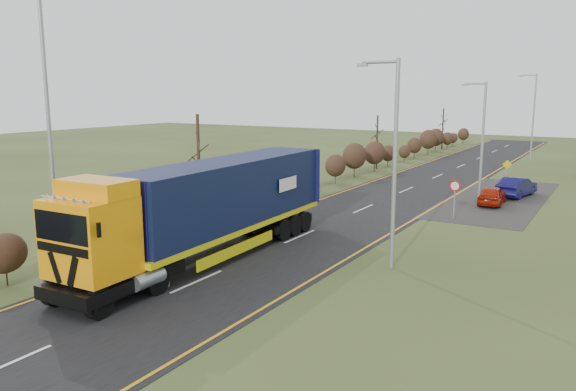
% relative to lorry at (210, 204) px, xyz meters
% --- Properties ---
extents(ground, '(160.00, 160.00, 0.00)m').
position_rel_lorry_xyz_m(ground, '(1.45, 1.30, -2.47)').
color(ground, '#35401B').
rests_on(ground, ground).
extents(road, '(8.00, 120.00, 0.02)m').
position_rel_lorry_xyz_m(road, '(1.45, 11.30, -2.46)').
color(road, black).
rests_on(road, ground).
extents(layby, '(6.00, 18.00, 0.02)m').
position_rel_lorry_xyz_m(layby, '(7.95, 21.30, -2.46)').
color(layby, '#292724').
rests_on(layby, ground).
extents(lane_markings, '(7.52, 116.00, 0.01)m').
position_rel_lorry_xyz_m(lane_markings, '(1.45, 10.99, -2.44)').
color(lane_markings, gold).
rests_on(lane_markings, road).
extents(hedgerow, '(2.24, 102.04, 6.05)m').
position_rel_lorry_xyz_m(hedgerow, '(-4.55, 9.20, -0.86)').
color(hedgerow, black).
rests_on(hedgerow, ground).
extents(lorry, '(3.05, 15.72, 4.36)m').
position_rel_lorry_xyz_m(lorry, '(0.00, 0.00, 0.00)').
color(lorry, black).
rests_on(lorry, ground).
extents(car_red_hatchback, '(1.67, 3.73, 1.25)m').
position_rel_lorry_xyz_m(car_red_hatchback, '(8.05, 18.89, -1.85)').
color(car_red_hatchback, '#9D1B07').
rests_on(car_red_hatchback, ground).
extents(car_blue_sedan, '(2.23, 4.38, 1.38)m').
position_rel_lorry_xyz_m(car_blue_sedan, '(8.94, 22.73, -1.79)').
color(car_blue_sedan, '#0E0B40').
rests_on(car_blue_sedan, ground).
extents(streetlight_near, '(1.83, 0.18, 8.56)m').
position_rel_lorry_xyz_m(streetlight_near, '(7.15, 2.88, 2.23)').
color(streetlight_near, '#929497').
rests_on(streetlight_near, ground).
extents(streetlight_mid, '(1.69, 0.18, 7.91)m').
position_rel_lorry_xyz_m(streetlight_mid, '(6.85, 20.30, 1.85)').
color(streetlight_mid, '#929497').
rests_on(streetlight_mid, ground).
extents(streetlight_far, '(1.94, 0.18, 9.14)m').
position_rel_lorry_xyz_m(streetlight_far, '(6.31, 47.04, 2.56)').
color(streetlight_far, '#929497').
rests_on(streetlight_far, ground).
extents(left_pole, '(0.16, 0.16, 11.12)m').
position_rel_lorry_xyz_m(left_pole, '(-4.31, -4.52, 3.09)').
color(left_pole, '#929497').
rests_on(left_pole, ground).
extents(speed_sign, '(0.63, 0.10, 2.27)m').
position_rel_lorry_xyz_m(speed_sign, '(7.05, 13.36, -0.89)').
color(speed_sign, '#929497').
rests_on(speed_sign, ground).
extents(warning_board, '(0.73, 0.11, 1.90)m').
position_rel_lorry_xyz_m(warning_board, '(7.25, 28.39, -1.32)').
color(warning_board, '#929497').
rests_on(warning_board, ground).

